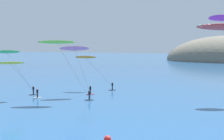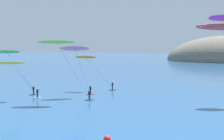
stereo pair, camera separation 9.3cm
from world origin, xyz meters
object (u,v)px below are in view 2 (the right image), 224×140
object	(u,v)px
kitesurfer_pink	(76,52)
kitesurfer_yellow	(13,66)
kitesurfer_green	(9,55)
marker_buoy	(107,139)
kitesurfer_orange	(89,61)
kitesurfer_lime	(59,46)
kitesurfer_magenta	(223,24)

from	to	relation	value
kitesurfer_pink	kitesurfer_yellow	world-z (taller)	kitesurfer_pink
kitesurfer_green	kitesurfer_pink	xyz separation A→B (m)	(9.99, 6.54, 0.56)
kitesurfer_pink	marker_buoy	distance (m)	27.65
marker_buoy	kitesurfer_green	bearing A→B (deg)	153.96
kitesurfer_orange	kitesurfer_pink	world-z (taller)	kitesurfer_pink
kitesurfer_pink	kitesurfer_lime	world-z (taller)	kitesurfer_lime
kitesurfer_lime	kitesurfer_yellow	xyz separation A→B (m)	(-7.84, -2.63, -3.40)
kitesurfer_orange	kitesurfer_green	xyz separation A→B (m)	(-8.81, -12.73, 1.34)
kitesurfer_magenta	kitesurfer_green	size ratio (longest dim) A/B	1.70
kitesurfer_green	kitesurfer_pink	size ratio (longest dim) A/B	0.92
marker_buoy	kitesurfer_pink	bearing A→B (deg)	131.25
kitesurfer_lime	kitesurfer_yellow	size ratio (longest dim) A/B	1.54
kitesurfer_magenta	marker_buoy	distance (m)	30.89
kitesurfer_orange	kitesurfer_green	size ratio (longest dim) A/B	0.97
kitesurfer_pink	kitesurfer_yellow	bearing A→B (deg)	-131.11
kitesurfer_magenta	kitesurfer_pink	xyz separation A→B (m)	(-24.33, -7.53, -4.66)
marker_buoy	kitesurfer_orange	bearing A→B (deg)	125.55
kitesurfer_yellow	kitesurfer_green	bearing A→B (deg)	147.52
kitesurfer_green	kitesurfer_lime	bearing A→B (deg)	4.74
kitesurfer_pink	kitesurfer_yellow	size ratio (longest dim) A/B	1.40
kitesurfer_lime	marker_buoy	bearing A→B (deg)	-40.24
kitesurfer_magenta	kitesurfer_lime	size ratio (longest dim) A/B	1.42
kitesurfer_magenta	marker_buoy	bearing A→B (deg)	-103.88
kitesurfer_orange	kitesurfer_yellow	size ratio (longest dim) A/B	1.25
kitesurfer_pink	kitesurfer_lime	size ratio (longest dim) A/B	0.91
kitesurfer_orange	kitesurfer_green	distance (m)	15.54
kitesurfer_pink	kitesurfer_yellow	distance (m)	11.24
kitesurfer_orange	kitesurfer_lime	size ratio (longest dim) A/B	0.81
kitesurfer_magenta	kitesurfer_lime	xyz separation A→B (m)	(-23.72, -13.19, -3.55)
kitesurfer_magenta	kitesurfer_pink	distance (m)	25.89
kitesurfer_orange	kitesurfer_magenta	bearing A→B (deg)	3.00
kitesurfer_orange	marker_buoy	distance (m)	32.67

